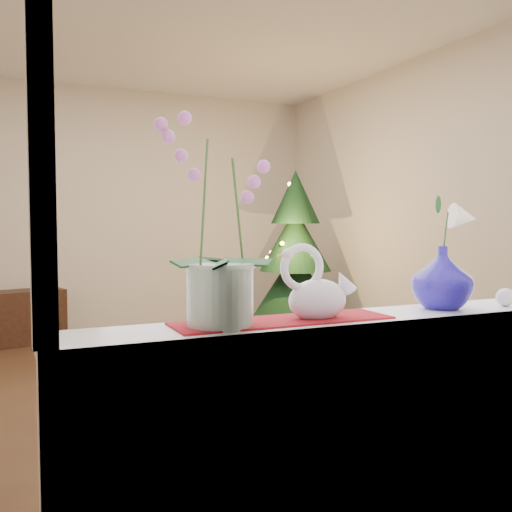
{
  "coord_description": "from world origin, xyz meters",
  "views": [
    {
      "loc": [
        -1.17,
        -3.93,
        1.23
      ],
      "look_at": [
        -0.04,
        -1.4,
        1.06
      ],
      "focal_mm": 40.0,
      "sensor_mm": 36.0,
      "label": 1
    }
  ],
  "objects_px": {
    "swan": "(318,284)",
    "side_table": "(26,317)",
    "xmas_tree": "(295,257)",
    "orchid_pot": "(220,221)",
    "blue_vase": "(442,273)",
    "paperweight": "(505,297)"
  },
  "relations": [
    {
      "from": "swan",
      "to": "side_table",
      "type": "distance_m",
      "value": 4.75
    },
    {
      "from": "paperweight",
      "to": "orchid_pot",
      "type": "bearing_deg",
      "value": 178.16
    },
    {
      "from": "orchid_pot",
      "to": "paperweight",
      "type": "relative_size",
      "value": 9.38
    },
    {
      "from": "paperweight",
      "to": "xmas_tree",
      "type": "xyz_separation_m",
      "value": [
        1.04,
        3.6,
        -0.08
      ]
    },
    {
      "from": "blue_vase",
      "to": "paperweight",
      "type": "height_order",
      "value": "blue_vase"
    },
    {
      "from": "blue_vase",
      "to": "xmas_tree",
      "type": "distance_m",
      "value": 3.78
    },
    {
      "from": "orchid_pot",
      "to": "paperweight",
      "type": "height_order",
      "value": "orchid_pot"
    },
    {
      "from": "swan",
      "to": "xmas_tree",
      "type": "xyz_separation_m",
      "value": [
        1.82,
        3.57,
        -0.16
      ]
    },
    {
      "from": "orchid_pot",
      "to": "swan",
      "type": "xyz_separation_m",
      "value": [
        0.33,
        -0.01,
        -0.2
      ]
    },
    {
      "from": "orchid_pot",
      "to": "side_table",
      "type": "bearing_deg",
      "value": 94.67
    },
    {
      "from": "side_table",
      "to": "orchid_pot",
      "type": "bearing_deg",
      "value": -99.66
    },
    {
      "from": "blue_vase",
      "to": "orchid_pot",
      "type": "bearing_deg",
      "value": -179.08
    },
    {
      "from": "xmas_tree",
      "to": "side_table",
      "type": "height_order",
      "value": "xmas_tree"
    },
    {
      "from": "orchid_pot",
      "to": "side_table",
      "type": "relative_size",
      "value": 0.86
    },
    {
      "from": "blue_vase",
      "to": "xmas_tree",
      "type": "relative_size",
      "value": 0.15
    },
    {
      "from": "xmas_tree",
      "to": "side_table",
      "type": "bearing_deg",
      "value": 157.06
    },
    {
      "from": "blue_vase",
      "to": "side_table",
      "type": "relative_size",
      "value": 0.35
    },
    {
      "from": "orchid_pot",
      "to": "xmas_tree",
      "type": "bearing_deg",
      "value": 58.97
    },
    {
      "from": "blue_vase",
      "to": "paperweight",
      "type": "distance_m",
      "value": 0.28
    },
    {
      "from": "swan",
      "to": "paperweight",
      "type": "height_order",
      "value": "swan"
    },
    {
      "from": "paperweight",
      "to": "xmas_tree",
      "type": "bearing_deg",
      "value": 73.83
    },
    {
      "from": "orchid_pot",
      "to": "blue_vase",
      "type": "distance_m",
      "value": 0.86
    }
  ]
}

